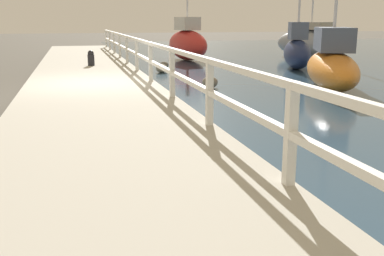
% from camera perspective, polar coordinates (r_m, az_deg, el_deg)
% --- Properties ---
extents(ground_plane, '(120.00, 120.00, 0.00)m').
position_cam_1_polar(ground_plane, '(12.08, -12.56, 4.04)').
color(ground_plane, '#4C473D').
extents(dock_walkway, '(3.34, 36.00, 0.34)m').
position_cam_1_polar(dock_walkway, '(12.06, -12.60, 4.83)').
color(dock_walkway, '#B2AD9E').
rests_on(dock_walkway, ground).
extents(railing, '(0.10, 32.50, 1.03)m').
position_cam_1_polar(railing, '(12.12, -5.29, 9.27)').
color(railing, white).
rests_on(railing, dock_walkway).
extents(boulder_far_strip, '(0.44, 0.39, 0.33)m').
position_cam_1_polar(boulder_far_strip, '(17.05, -3.89, 7.57)').
color(boulder_far_strip, gray).
rests_on(boulder_far_strip, ground).
extents(boulder_upstream, '(0.46, 0.42, 0.35)m').
position_cam_1_polar(boulder_upstream, '(13.09, 2.29, 5.83)').
color(boulder_upstream, slate).
rests_on(boulder_upstream, ground).
extents(boulder_near_dock, '(0.39, 0.35, 0.29)m').
position_cam_1_polar(boulder_near_dock, '(18.51, -3.59, 7.99)').
color(boulder_near_dock, '#666056').
rests_on(boulder_near_dock, ground).
extents(mooring_bollard, '(0.24, 0.24, 0.55)m').
position_cam_1_polar(mooring_bollard, '(16.61, -12.71, 8.66)').
color(mooring_bollard, black).
rests_on(mooring_bollard, dock_walkway).
extents(sailboat_orange, '(3.11, 4.98, 6.14)m').
position_cam_1_polar(sailboat_orange, '(13.60, 17.32, 7.67)').
color(sailboat_orange, orange).
rests_on(sailboat_orange, water_surface).
extents(sailboat_navy, '(1.88, 3.32, 5.85)m').
position_cam_1_polar(sailboat_navy, '(18.80, 13.19, 9.49)').
color(sailboat_navy, '#192347').
rests_on(sailboat_navy, water_surface).
extents(sailboat_gray, '(2.76, 4.83, 5.50)m').
position_cam_1_polar(sailboat_gray, '(24.24, 14.82, 10.45)').
color(sailboat_gray, gray).
rests_on(sailboat_gray, water_surface).
extents(sailboat_red, '(1.88, 3.70, 6.07)m').
position_cam_1_polar(sailboat_red, '(22.36, -0.60, 10.77)').
color(sailboat_red, red).
rests_on(sailboat_red, water_surface).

